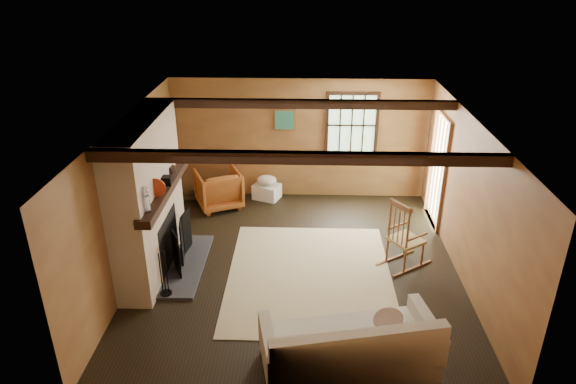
{
  "coord_description": "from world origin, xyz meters",
  "views": [
    {
      "loc": [
        0.09,
        -6.84,
        4.5
      ],
      "look_at": [
        -0.16,
        0.4,
        1.14
      ],
      "focal_mm": 32.0,
      "sensor_mm": 36.0,
      "label": 1
    }
  ],
  "objects_px": {
    "laundry_basket": "(267,191)",
    "fireplace": "(150,204)",
    "sofa": "(351,350)",
    "armchair": "(219,189)",
    "rocking_chair": "(404,238)"
  },
  "relations": [
    {
      "from": "fireplace",
      "to": "laundry_basket",
      "type": "bearing_deg",
      "value": 58.39
    },
    {
      "from": "sofa",
      "to": "laundry_basket",
      "type": "xyz_separation_m",
      "value": [
        -1.32,
        4.71,
        -0.14
      ]
    },
    {
      "from": "sofa",
      "to": "laundry_basket",
      "type": "relative_size",
      "value": 4.36
    },
    {
      "from": "laundry_basket",
      "to": "armchair",
      "type": "bearing_deg",
      "value": -156.55
    },
    {
      "from": "laundry_basket",
      "to": "armchair",
      "type": "relative_size",
      "value": 0.61
    },
    {
      "from": "fireplace",
      "to": "rocking_chair",
      "type": "bearing_deg",
      "value": 2.42
    },
    {
      "from": "sofa",
      "to": "armchair",
      "type": "distance_m",
      "value": 4.86
    },
    {
      "from": "fireplace",
      "to": "armchair",
      "type": "height_order",
      "value": "fireplace"
    },
    {
      "from": "fireplace",
      "to": "armchair",
      "type": "bearing_deg",
      "value": 72.93
    },
    {
      "from": "rocking_chair",
      "to": "sofa",
      "type": "relative_size",
      "value": 0.52
    },
    {
      "from": "rocking_chair",
      "to": "sofa",
      "type": "distance_m",
      "value": 2.54
    },
    {
      "from": "sofa",
      "to": "armchair",
      "type": "bearing_deg",
      "value": 105.72
    },
    {
      "from": "laundry_basket",
      "to": "fireplace",
      "type": "bearing_deg",
      "value": -121.61
    },
    {
      "from": "fireplace",
      "to": "laundry_basket",
      "type": "relative_size",
      "value": 4.8
    },
    {
      "from": "fireplace",
      "to": "rocking_chair",
      "type": "xyz_separation_m",
      "value": [
        3.9,
        0.16,
        -0.62
      ]
    }
  ]
}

